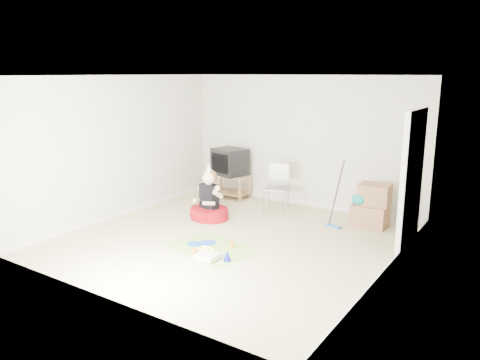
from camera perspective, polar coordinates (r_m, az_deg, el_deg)
The scene contains 16 objects.
ground at distance 7.66m, azimuth -1.04°, elevation -7.24°, with size 5.00×5.00×0.00m, color beige.
doorway_recess at distance 7.47m, azimuth 20.31°, elevation -0.37°, with size 0.02×0.90×2.05m, color black.
tv_stand at distance 10.08m, azimuth -1.26°, elevation -0.50°, with size 0.85×0.57×0.51m.
crt_tv at distance 9.98m, azimuth -1.28°, elevation 2.25°, with size 0.66×0.54×0.57m, color black.
folding_chair at distance 9.04m, azimuth 4.44°, elevation -1.02°, with size 0.52×0.51×0.95m.
cardboard_boxes at distance 8.49m, azimuth 15.69°, elevation -3.11°, with size 0.62×0.49×0.76m.
floor_mop at distance 8.32m, azimuth 11.44°, elevation -3.93°, with size 0.30×0.38×1.15m.
book_pile at distance 8.53m, azimuth 19.39°, elevation -5.52°, with size 0.29×0.33×0.09m.
seated_woman at distance 8.65m, azimuth -3.76°, elevation -3.23°, with size 0.85×0.85×1.08m.
party_mat at distance 7.28m, azimuth -3.42°, elevation -8.31°, with size 1.28×0.93×0.01m, color #FE3584.
birthday_cake at distance 6.87m, azimuth -4.02°, elevation -9.31°, with size 0.31×0.25×0.15m.
blue_plate_near at distance 7.49m, azimuth -3.90°, elevation -7.64°, with size 0.25×0.25×0.01m, color blue.
blue_plate_far at distance 7.45m, azimuth -5.55°, elevation -7.78°, with size 0.23×0.23×0.01m, color blue.
orange_cup_near at distance 7.28m, azimuth -1.03°, elevation -7.92°, with size 0.08×0.08×0.09m, color orange.
orange_cup_far at distance 7.05m, azimuth -5.57°, elevation -8.69°, with size 0.08×0.08×0.09m, color orange.
blue_party_hat at distance 6.78m, azimuth -1.57°, elevation -9.18°, with size 0.11×0.11×0.16m, color #181DAC.
Camera 1 is at (4.08, -5.92, 2.65)m, focal length 35.00 mm.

